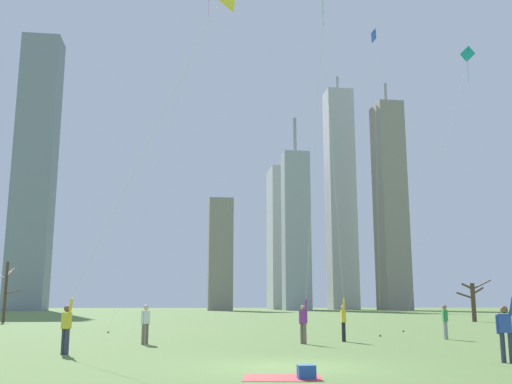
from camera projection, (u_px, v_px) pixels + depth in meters
name	position (u px, v px, depth m)	size (l,w,h in m)	color
ground_plane	(286.00, 367.00, 15.69)	(400.00, 400.00, 0.00)	#5B7A3D
kite_flyer_foreground_left_yellow	(98.00, 258.00, 18.68)	(5.28, 7.21, 10.97)	#33384C
kite_flyer_midfield_right_orange	(310.00, 221.00, 24.03)	(0.64, 6.58, 17.96)	#726656
kite_flyer_midfield_left_green	(339.00, 260.00, 25.71)	(2.43, 5.18, 15.70)	black
bystander_far_off_by_trees	(445.00, 320.00, 27.68)	(0.27, 0.50, 1.62)	gray
bystander_strolling_midfield	(145.00, 322.00, 24.33)	(0.37, 0.42, 1.62)	#726656
distant_kite_low_near_trees_pink	(198.00, 31.00, 38.70)	(6.05, 1.29, 22.80)	pink
distant_kite_high_overhead_teal	(463.00, 73.00, 39.64)	(6.63, 1.24, 19.21)	teal
distant_kite_drifting_left_blue	(374.00, 56.00, 38.30)	(2.65, 5.84, 19.97)	blue
picnic_spot	(296.00, 374.00, 13.25)	(2.01, 1.68, 0.31)	#CC3838
bare_tree_rightmost	(6.00, 290.00, 53.20)	(2.51, 2.12, 5.47)	#4C3828
bare_tree_center	(473.00, 299.00, 54.18)	(2.97, 3.28, 3.84)	#4C3828
skyline_tall_tower	(35.00, 169.00, 137.88)	(8.94, 7.51, 66.07)	gray
skyline_mid_tower_right	(296.00, 229.00, 140.23)	(6.31, 5.18, 47.34)	#9EA3AD
skyline_mid_tower_left	(390.00, 204.00, 146.07)	(6.41, 8.31, 58.39)	gray
skyline_short_annex	(220.00, 254.00, 137.04)	(5.67, 5.74, 26.24)	gray
skyline_wide_slab	(340.00, 197.00, 161.52)	(7.37, 6.86, 66.25)	#B2B2B7
skyline_slender_spire	(284.00, 238.00, 159.81)	(8.09, 10.81, 38.66)	#B2B2B7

